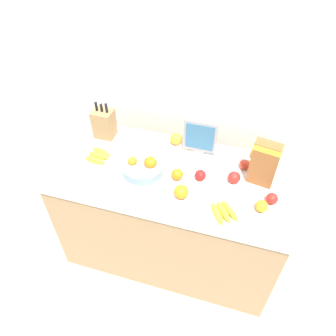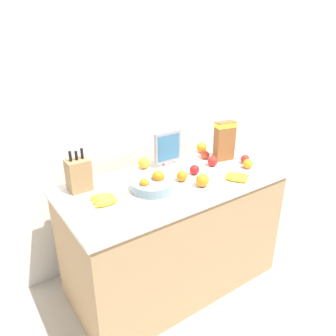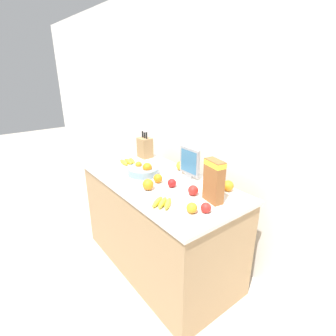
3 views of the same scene
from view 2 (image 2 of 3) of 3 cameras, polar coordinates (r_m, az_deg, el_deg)
The scene contains 18 objects.
ground_plane at distance 2.79m, azimuth 0.80°, elevation -18.83°, with size 14.00×14.00×0.00m, color #B2A899.
wall_back at distance 2.63m, azimuth -6.76°, elevation 10.65°, with size 9.00×0.06×2.60m.
counter at distance 2.51m, azimuth 0.86°, elevation -11.35°, with size 1.57×0.77×0.89m.
knife_block at distance 2.20m, azimuth -15.30°, elevation -1.13°, with size 0.14×0.12×0.31m.
small_monitor at distance 2.48m, azimuth -0.04°, elevation 3.54°, with size 0.23×0.03×0.27m.
cereal_box at distance 2.61m, azimuth 9.81°, elevation 4.93°, with size 0.17×0.10×0.31m.
fruit_bowl at distance 2.15m, azimuth -2.65°, elevation -2.89°, with size 0.28×0.28×0.12m.
banana_bunch_left at distance 2.05m, azimuth -11.07°, elevation -5.40°, with size 0.16×0.15×0.04m.
banana_bunch_right at distance 2.35m, azimuth 11.92°, elevation -1.54°, with size 0.19×0.20×0.04m.
apple_middle at distance 2.53m, azimuth 7.78°, elevation 1.20°, with size 0.08×0.08×0.08m, color red.
apple_leftmost at distance 2.66m, azimuth 6.49°, elevation 2.31°, with size 0.07×0.07×0.07m, color red.
apple_near_bananas at distance 2.37m, azimuth 4.64°, elevation -0.31°, with size 0.07×0.07×0.07m, color red.
apple_front at distance 2.62m, azimuth 13.27°, elevation 1.50°, with size 0.07×0.07×0.07m, color red.
orange_front_left at distance 2.20m, azimuth 6.02°, elevation -2.14°, with size 0.09×0.09×0.09m, color orange.
orange_mid_right at distance 2.27m, azimuth 2.44°, elevation -1.42°, with size 0.08×0.08×0.08m, color orange.
orange_front_right at distance 2.78m, azimuth 5.89°, elevation 3.54°, with size 0.09×0.09×0.09m, color orange.
orange_by_cereal at distance 2.53m, azimuth 13.74°, elevation 0.72°, with size 0.07×0.07×0.07m, color orange.
orange_back_center at distance 2.47m, azimuth -4.21°, elevation 0.87°, with size 0.09×0.09×0.09m, color orange.
Camera 2 is at (-1.20, -1.66, 1.90)m, focal length 35.00 mm.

